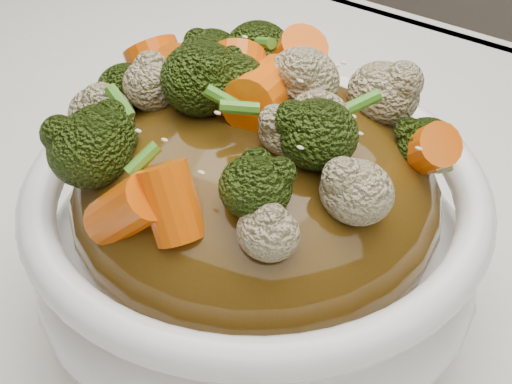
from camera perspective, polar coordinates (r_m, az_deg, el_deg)
The scene contains 8 objects.
tablecloth at distance 0.45m, azimuth 5.18°, elevation -13.70°, with size 1.20×0.80×0.04m, color white.
bowl at distance 0.43m, azimuth -0.00°, elevation -3.78°, with size 0.24×0.24×0.10m, color white, non-canonical shape.
sauce_base at distance 0.41m, azimuth 0.00°, elevation -0.37°, with size 0.19×0.19×0.11m, color #4C310D.
carrots at distance 0.37m, azimuth 0.00°, elevation 8.06°, with size 0.19×0.19×0.06m, color #EF5E07, non-canonical shape.
broccoli at distance 0.37m, azimuth 0.00°, elevation 7.91°, with size 0.19×0.19×0.05m, color black, non-canonical shape.
cauliflower at distance 0.37m, azimuth 0.00°, elevation 7.62°, with size 0.19×0.19×0.04m, color tan, non-canonical shape.
scallions at distance 0.37m, azimuth -0.00°, elevation 8.21°, with size 0.14×0.14×0.02m, color #40831E, non-canonical shape.
sesame_seeds at distance 0.37m, azimuth -0.00°, elevation 8.21°, with size 0.17×0.17×0.01m, color beige, non-canonical shape.
Camera 1 is at (0.13, -0.25, 1.09)m, focal length 55.00 mm.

